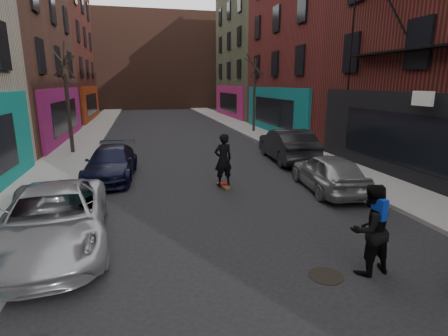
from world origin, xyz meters
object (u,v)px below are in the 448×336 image
tree_right_far (254,87)px  pedestrian (370,229)px  manhole (326,276)px  skateboard (223,186)px  parked_left_end (111,163)px  parked_left_far (54,219)px  skateboarder (223,160)px  parked_right_end (287,145)px  tree_left_far (67,92)px  parked_right_far (328,172)px

tree_right_far → pedestrian: size_ratio=3.59×
manhole → skateboard: bearing=95.3°
parked_left_end → skateboard: 4.79m
parked_left_end → parked_left_far: bearing=-93.5°
parked_left_far → skateboard: 6.32m
skateboard → skateboarder: 1.02m
skateboarder → parked_right_end: bearing=-150.4°
pedestrian → manhole: (-0.89, 0.05, -0.95)m
tree_right_far → parked_right_end: tree_right_far is taller
skateboard → parked_left_far: bearing=-155.3°
tree_left_far → parked_right_end: size_ratio=1.32×
parked_left_end → skateboard: bearing=-24.9°
tree_right_far → parked_left_end: size_ratio=1.52×
tree_right_far → parked_left_far: bearing=-121.1°
parked_left_end → parked_right_end: 8.47m
parked_left_end → skateboarder: 4.77m
parked_right_far → pedestrian: pedestrian is taller
parked_left_end → skateboarder: skateboarder is taller
tree_left_far → manhole: bearing=-63.7°
tree_left_far → skateboarder: (6.60, -8.07, -2.31)m
parked_right_far → parked_right_end: parked_right_end is taller
tree_right_far → parked_left_far: (-10.80, -17.88, -2.82)m
parked_right_far → skateboarder: (-3.61, 1.24, 0.38)m
tree_right_far → parked_right_end: 10.74m
parked_right_far → parked_right_end: (0.58, 5.04, 0.12)m
parked_right_end → tree_right_far: bearing=-94.3°
parked_left_far → parked_left_end: bearing=76.6°
parked_left_far → manhole: bearing=-31.0°
skateboard → parked_left_end: bearing=138.1°
parked_left_far → tree_right_far: bearing=53.5°
parked_right_far → tree_right_far: bearing=-91.8°
parked_left_far → manhole: parked_left_far is taller
parked_left_far → parked_left_end: parked_left_far is taller
skateboard → pedestrian: bearing=-89.7°
parked_right_far → skateboard: bearing=-12.6°
tree_left_far → parked_left_far: 12.28m
parked_right_end → skateboard: 5.71m
parked_left_end → manhole: 10.05m
tree_right_far → manhole: (-5.19, -20.57, -3.52)m
skateboard → manhole: (0.61, -6.50, -0.04)m
skateboarder → pedestrian: bearing=90.3°
parked_right_far → skateboarder: size_ratio=2.09×
tree_right_far → skateboard: 15.61m
parked_left_far → pedestrian: (6.50, -2.74, 0.24)m
parked_right_end → parked_right_far: bearing=88.0°
parked_left_far → pedestrian: pedestrian is taller
tree_left_far → parked_left_far: bearing=-82.3°
tree_left_far → pedestrian: (8.10, -14.62, -2.42)m
tree_right_far → skateboard: bearing=-112.4°
skateboard → pedestrian: pedestrian is taller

